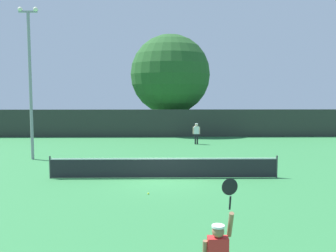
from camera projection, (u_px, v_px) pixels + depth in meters
The scene contains 10 objects.
ground_plane at pixel (164, 178), 17.67m from camera, with size 120.00×120.00×0.00m, color #2D723D.
tennis_net at pixel (164, 167), 17.63m from camera, with size 10.87×0.08×1.07m.
perimeter_fence at pixel (163, 123), 33.95m from camera, with size 38.86×0.12×2.52m, color #2D332D.
player_receiving at pixel (196, 132), 29.11m from camera, with size 0.57×0.24×1.64m.
tennis_ball at pixel (148, 193), 14.84m from camera, with size 0.07×0.07×0.07m, color #CCE033.
light_pole at pixel (30, 75), 22.15m from camera, with size 1.18×0.28×9.08m.
large_tree at pixel (170, 75), 37.09m from camera, with size 7.95×7.95×9.84m.
parked_car_near at pixel (87, 122), 40.88m from camera, with size 2.01×4.25×1.69m.
parked_car_mid at pixel (179, 123), 40.56m from camera, with size 1.93×4.21×1.69m.
parked_car_far at pixel (218, 121), 42.15m from camera, with size 2.29×4.36×1.69m.
Camera 1 is at (-0.08, -17.38, 4.07)m, focal length 39.66 mm.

